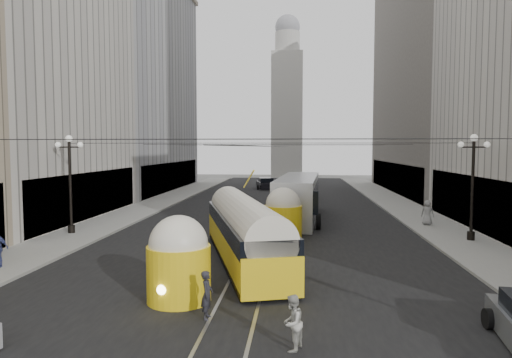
% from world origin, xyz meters
% --- Properties ---
extents(road, '(20.00, 85.00, 0.02)m').
position_xyz_m(road, '(0.00, 32.50, 0.00)').
color(road, black).
rests_on(road, ground).
extents(sidewalk_left, '(4.00, 72.00, 0.15)m').
position_xyz_m(sidewalk_left, '(-12.00, 36.00, 0.07)').
color(sidewalk_left, gray).
rests_on(sidewalk_left, ground).
extents(sidewalk_right, '(4.00, 72.00, 0.15)m').
position_xyz_m(sidewalk_right, '(12.00, 36.00, 0.07)').
color(sidewalk_right, gray).
rests_on(sidewalk_right, ground).
extents(rail_left, '(0.12, 85.00, 0.04)m').
position_xyz_m(rail_left, '(-0.75, 32.50, 0.00)').
color(rail_left, gray).
rests_on(rail_left, ground).
extents(rail_right, '(0.12, 85.00, 0.04)m').
position_xyz_m(rail_right, '(0.75, 32.50, 0.00)').
color(rail_right, gray).
rests_on(rail_right, ground).
extents(building_left_far, '(12.60, 28.60, 28.60)m').
position_xyz_m(building_left_far, '(-19.99, 48.00, 14.31)').
color(building_left_far, '#999999').
rests_on(building_left_far, ground).
extents(building_right_far, '(12.60, 32.60, 32.60)m').
position_xyz_m(building_right_far, '(20.00, 48.00, 16.31)').
color(building_right_far, '#514C47').
rests_on(building_right_far, ground).
extents(distant_tower, '(6.00, 6.00, 31.36)m').
position_xyz_m(distant_tower, '(0.00, 80.00, 14.97)').
color(distant_tower, '#B2AFA8').
rests_on(distant_tower, ground).
extents(lamppost_left_mid, '(1.86, 0.44, 6.37)m').
position_xyz_m(lamppost_left_mid, '(-12.60, 18.00, 3.74)').
color(lamppost_left_mid, black).
rests_on(lamppost_left_mid, sidewalk_left).
extents(lamppost_right_mid, '(1.86, 0.44, 6.37)m').
position_xyz_m(lamppost_right_mid, '(12.60, 18.00, 3.74)').
color(lamppost_right_mid, black).
rests_on(lamppost_right_mid, sidewalk_right).
extents(catenary, '(25.00, 72.00, 0.23)m').
position_xyz_m(catenary, '(0.12, 31.49, 5.88)').
color(catenary, black).
rests_on(catenary, ground).
extents(streetcar, '(5.86, 14.53, 3.28)m').
position_xyz_m(streetcar, '(-0.50, 12.08, 1.60)').
color(streetcar, yellow).
rests_on(streetcar, ground).
extents(city_bus, '(3.75, 13.60, 3.41)m').
position_xyz_m(city_bus, '(2.21, 26.01, 1.87)').
color(city_bus, '#A8AAAE').
rests_on(city_bus, ground).
extents(sedan_white_far, '(2.66, 4.88, 1.46)m').
position_xyz_m(sedan_white_far, '(2.91, 40.57, 0.66)').
color(sedan_white_far, white).
rests_on(sedan_white_far, ground).
extents(sedan_dark_far, '(3.02, 5.22, 1.55)m').
position_xyz_m(sedan_dark_far, '(-2.27, 52.41, 0.70)').
color(sedan_dark_far, black).
rests_on(sedan_dark_far, ground).
extents(pedestrian_crossing_a, '(0.39, 0.60, 1.63)m').
position_xyz_m(pedestrian_crossing_a, '(-0.85, 4.40, 0.82)').
color(pedestrian_crossing_a, '#222228').
rests_on(pedestrian_crossing_a, ground).
extents(pedestrian_crossing_b, '(0.84, 0.94, 1.59)m').
position_xyz_m(pedestrian_crossing_b, '(2.01, 2.28, 0.80)').
color(pedestrian_crossing_b, '#B1B0A5').
rests_on(pedestrian_crossing_b, ground).
extents(pedestrian_sidewalk_right, '(1.01, 0.82, 1.79)m').
position_xyz_m(pedestrian_sidewalk_right, '(11.48, 23.24, 1.05)').
color(pedestrian_sidewalk_right, gray).
rests_on(pedestrian_sidewalk_right, sidewalk_right).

